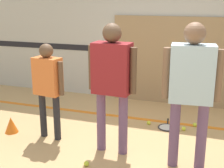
# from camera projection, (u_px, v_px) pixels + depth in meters

# --- Properties ---
(ground_plane) EXTENTS (16.00, 16.00, 0.00)m
(ground_plane) POSITION_uv_depth(u_px,v_px,m) (122.00, 149.00, 4.40)
(ground_plane) COLOR tan
(wall_back) EXTENTS (16.00, 0.07, 3.20)m
(wall_back) POSITION_uv_depth(u_px,v_px,m) (157.00, 22.00, 6.04)
(wall_back) COLOR beige
(wall_back) RESTS_ON ground_plane
(wall_panel) EXTENTS (2.47, 0.05, 1.72)m
(wall_panel) POSITION_uv_depth(u_px,v_px,m) (175.00, 61.00, 6.06)
(wall_panel) COLOR #9E7F56
(wall_panel) RESTS_ON ground_plane
(floor_stripe) EXTENTS (14.40, 0.10, 0.01)m
(floor_stripe) POSITION_uv_depth(u_px,v_px,m) (142.00, 119.00, 5.47)
(floor_stripe) COLOR orange
(floor_stripe) RESTS_ON ground_plane
(person_instructor) EXTENTS (0.67, 0.29, 1.75)m
(person_instructor) POSITION_uv_depth(u_px,v_px,m) (112.00, 75.00, 4.05)
(person_instructor) COLOR #6B4C70
(person_instructor) RESTS_ON ground_plane
(person_student_left) EXTENTS (0.54, 0.28, 1.43)m
(person_student_left) POSITION_uv_depth(u_px,v_px,m) (48.00, 81.00, 4.52)
(person_student_left) COLOR #232328
(person_student_left) RESTS_ON ground_plane
(person_student_right) EXTENTS (0.68, 0.33, 1.80)m
(person_student_right) POSITION_uv_depth(u_px,v_px,m) (191.00, 81.00, 3.65)
(person_student_right) COLOR #6B4C70
(person_student_right) RESTS_ON ground_plane
(racket_spare_on_floor) EXTENTS (0.34, 0.55, 0.03)m
(racket_spare_on_floor) POSITION_uv_depth(u_px,v_px,m) (167.00, 127.00, 5.11)
(racket_spare_on_floor) COLOR #28282D
(racket_spare_on_floor) RESTS_ON ground_plane
(tennis_ball_near_instructor) EXTENTS (0.07, 0.07, 0.07)m
(tennis_ball_near_instructor) POSITION_uv_depth(u_px,v_px,m) (86.00, 164.00, 3.94)
(tennis_ball_near_instructor) COLOR #CCE038
(tennis_ball_near_instructor) RESTS_ON ground_plane
(tennis_ball_by_spare_racket) EXTENTS (0.07, 0.07, 0.07)m
(tennis_ball_by_spare_racket) POSITION_uv_depth(u_px,v_px,m) (184.00, 129.00, 4.99)
(tennis_ball_by_spare_racket) COLOR #CCE038
(tennis_ball_by_spare_racket) RESTS_ON ground_plane
(tennis_ball_stray_left) EXTENTS (0.07, 0.07, 0.07)m
(tennis_ball_stray_left) POSITION_uv_depth(u_px,v_px,m) (149.00, 123.00, 5.22)
(tennis_ball_stray_left) COLOR #CCE038
(tennis_ball_stray_left) RESTS_ON ground_plane
(tennis_ball_stray_right) EXTENTS (0.07, 0.07, 0.07)m
(tennis_ball_stray_right) POSITION_uv_depth(u_px,v_px,m) (195.00, 125.00, 5.14)
(tennis_ball_stray_right) COLOR #CCE038
(tennis_ball_stray_right) RESTS_ON ground_plane
(training_cone) EXTENTS (0.21, 0.21, 0.25)m
(training_cone) POSITION_uv_depth(u_px,v_px,m) (11.00, 125.00, 4.90)
(training_cone) COLOR orange
(training_cone) RESTS_ON ground_plane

